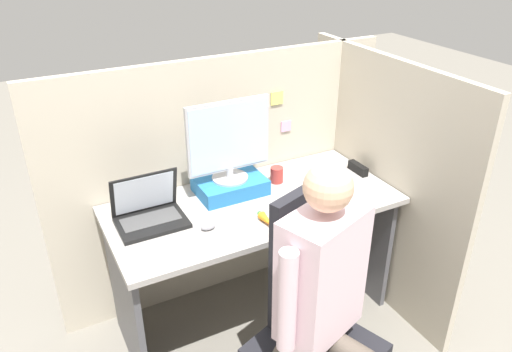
% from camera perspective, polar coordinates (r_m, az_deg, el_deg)
% --- Properties ---
extents(cubicle_panel_back, '(1.98, 0.05, 1.43)m').
position_cam_1_polar(cubicle_panel_back, '(2.86, -3.62, -0.43)').
color(cubicle_panel_back, '#B7AD99').
rests_on(cubicle_panel_back, ground).
extents(cubicle_panel_right, '(0.04, 1.31, 1.43)m').
position_cam_1_polar(cubicle_panel_right, '(2.91, 13.86, -0.68)').
color(cubicle_panel_right, '#B7AD99').
rests_on(cubicle_panel_right, ground).
extents(desk, '(1.48, 0.68, 0.75)m').
position_cam_1_polar(desk, '(2.65, -0.25, -6.50)').
color(desk, '#9E9993').
rests_on(desk, ground).
extents(paper_box, '(0.35, 0.25, 0.08)m').
position_cam_1_polar(paper_box, '(2.63, -2.97, -1.08)').
color(paper_box, '#236BAD').
rests_on(paper_box, desk).
extents(monitor, '(0.45, 0.19, 0.42)m').
position_cam_1_polar(monitor, '(2.51, -3.14, 4.08)').
color(monitor, '#B2B2B7').
rests_on(monitor, paper_box).
extents(laptop, '(0.32, 0.23, 0.24)m').
position_cam_1_polar(laptop, '(2.42, -12.07, -4.20)').
color(laptop, black).
rests_on(laptop, desk).
extents(mouse, '(0.07, 0.05, 0.03)m').
position_cam_1_polar(mouse, '(2.34, -5.49, -5.74)').
color(mouse, gray).
rests_on(mouse, desk).
extents(stapler, '(0.04, 0.14, 0.05)m').
position_cam_1_polar(stapler, '(2.89, 11.57, 0.87)').
color(stapler, black).
rests_on(stapler, desk).
extents(carrot_toy, '(0.04, 0.14, 0.04)m').
position_cam_1_polar(carrot_toy, '(2.36, 1.29, -5.15)').
color(carrot_toy, orange).
rests_on(carrot_toy, desk).
extents(office_chair, '(0.60, 0.64, 1.09)m').
position_cam_1_polar(office_chair, '(2.22, 6.27, -15.36)').
color(office_chair, black).
rests_on(office_chair, ground).
extents(person, '(0.46, 0.47, 1.32)m').
position_cam_1_polar(person, '(1.96, 7.71, -13.99)').
color(person, brown).
rests_on(person, ground).
extents(coffee_mug, '(0.07, 0.07, 0.09)m').
position_cam_1_polar(coffee_mug, '(2.72, 2.39, 0.15)').
color(coffee_mug, '#A3332D').
rests_on(coffee_mug, desk).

